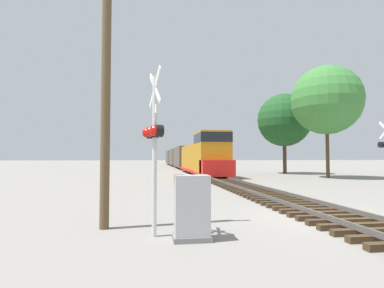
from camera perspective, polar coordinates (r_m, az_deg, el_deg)
ground_plane at (r=10.93m, az=24.80°, el=-12.67°), size 400.00×400.00×0.00m
rail_track_bed at (r=10.91m, az=24.78°, el=-11.97°), size 2.60×160.00×0.31m
freight_train at (r=56.33m, az=-2.01°, el=-2.58°), size 2.90×63.93×4.38m
crossing_signal_near at (r=7.57m, az=-7.36°, el=1.25°), size 0.55×1.01×4.19m
relay_cabinet at (r=7.29m, az=-0.04°, el=-12.08°), size 0.90×0.65×1.54m
utility_pole at (r=8.94m, az=-16.05°, el=12.12°), size 1.80×0.26×8.10m
tree_far_right at (r=31.74m, az=24.24°, el=7.63°), size 6.60×6.60×10.77m
tree_mid_background at (r=38.20m, az=17.15°, el=4.36°), size 6.42×6.42×9.72m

